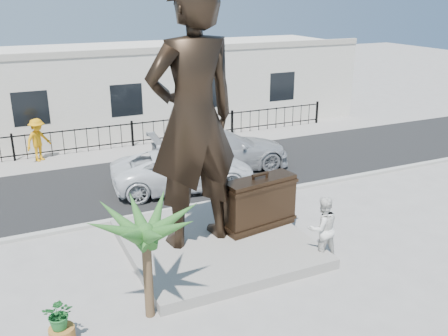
% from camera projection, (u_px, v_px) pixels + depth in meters
% --- Properties ---
extents(ground, '(100.00, 100.00, 0.00)m').
position_uv_depth(ground, '(254.00, 267.00, 13.97)').
color(ground, '#9E9991').
rests_on(ground, ground).
extents(street, '(40.00, 7.00, 0.01)m').
position_uv_depth(street, '(164.00, 176.00, 20.81)').
color(street, black).
rests_on(street, ground).
extents(curb, '(40.00, 0.25, 0.12)m').
position_uv_depth(curb, '(195.00, 206.00, 17.80)').
color(curb, '#A5A399').
rests_on(curb, ground).
extents(far_sidewalk, '(40.00, 2.50, 0.02)m').
position_uv_depth(far_sidewalk, '(137.00, 150.00, 24.23)').
color(far_sidewalk, '#9E9991').
rests_on(far_sidewalk, ground).
extents(plinth, '(5.20, 5.20, 0.30)m').
position_uv_depth(plinth, '(216.00, 243.00, 15.00)').
color(plinth, gray).
rests_on(plinth, ground).
extents(fence, '(22.00, 0.10, 1.20)m').
position_uv_depth(fence, '(132.00, 135.00, 24.72)').
color(fence, black).
rests_on(fence, ground).
extents(building, '(28.00, 7.00, 4.40)m').
position_uv_depth(building, '(111.00, 89.00, 27.77)').
color(building, silver).
rests_on(building, ground).
extents(statue, '(2.86, 2.04, 7.37)m').
position_uv_depth(statue, '(193.00, 119.00, 13.66)').
color(statue, black).
rests_on(statue, plinth).
extents(suitcase, '(2.40, 1.08, 1.63)m').
position_uv_depth(suitcase, '(259.00, 203.00, 15.40)').
color(suitcase, black).
rests_on(suitcase, plinth).
extents(tourist, '(0.96, 0.77, 1.89)m').
position_uv_depth(tourist, '(322.00, 228.00, 14.14)').
color(tourist, silver).
rests_on(tourist, ground).
extents(car_white, '(5.81, 3.30, 1.53)m').
position_uv_depth(car_white, '(183.00, 169.00, 19.36)').
color(car_white, white).
rests_on(car_white, street).
extents(car_silver, '(6.21, 3.01, 1.74)m').
position_uv_depth(car_silver, '(220.00, 150.00, 21.41)').
color(car_silver, '#A3A5A8').
rests_on(car_silver, street).
extents(worker, '(1.45, 1.32, 1.96)m').
position_uv_depth(worker, '(38.00, 140.00, 22.41)').
color(worker, orange).
rests_on(worker, far_sidewalk).
extents(palm_tree, '(1.80, 1.80, 3.20)m').
position_uv_depth(palm_tree, '(150.00, 315.00, 11.87)').
color(palm_tree, '#285A20').
rests_on(palm_tree, ground).
extents(planter, '(0.56, 0.56, 0.40)m').
position_uv_depth(planter, '(62.00, 335.00, 10.87)').
color(planter, '#9E6629').
rests_on(planter, ground).
extents(shrub, '(0.80, 0.75, 0.72)m').
position_uv_depth(shrub, '(59.00, 314.00, 10.68)').
color(shrub, '#206329').
rests_on(shrub, planter).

